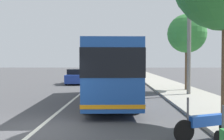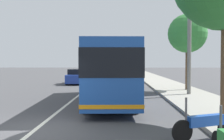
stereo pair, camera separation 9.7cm
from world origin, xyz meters
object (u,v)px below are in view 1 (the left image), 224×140
Objects in this scene: motorcycle_angled at (207,124)px; roadside_tree_mid_block at (187,34)px; car_far_distant at (115,69)px; utility_pole at (189,44)px; coach_bus at (110,70)px; car_side_street at (76,77)px; car_ahead_same_lane at (115,73)px.

roadside_tree_mid_block is (12.89, -2.79, 4.05)m from motorcycle_angled.
car_far_distant is 0.56× the size of utility_pole.
coach_bus is 2.26× the size of car_side_street.
car_far_distant is (20.96, 0.40, 0.01)m from car_ahead_same_lane.
coach_bus is at bearing 14.13° from car_side_street.
utility_pole reaches higher than roadside_tree_mid_block.
car_side_street is 0.78× the size of roadside_tree_mid_block.
motorcycle_angled is 13.80m from roadside_tree_mid_block.
motorcycle_angled is at bearing 167.72° from utility_pole.
car_far_distant is at bearing 7.66° from utility_pole.
car_side_street is at bearing 161.31° from car_ahead_same_lane.
coach_bus is 23.59m from car_ahead_same_lane.
coach_bus is at bearing -178.88° from car_far_distant.
utility_pole reaches higher than car_far_distant.
motorcycle_angled is 51.94m from car_far_distant.
coach_bus is at bearing -90.05° from motorcycle_angled.
utility_pole reaches higher than motorcycle_angled.
coach_bus reaches higher than car_side_street.
car_side_street reaches higher than car_ahead_same_lane.
roadside_tree_mid_block reaches higher than motorcycle_angled.
utility_pole is (-41.79, -5.62, 2.78)m from car_far_distant.
coach_bus is 5.04× the size of motorcycle_angled.
coach_bus is 8.52m from roadside_tree_mid_block.
roadside_tree_mid_block reaches higher than car_far_distant.
car_far_distant is at bearing 2.40° from car_ahead_same_lane.
roadside_tree_mid_block is at bearing -11.89° from utility_pole.
utility_pole is (-2.87, 0.60, -1.04)m from roadside_tree_mid_block.
utility_pole is (-20.84, -5.22, 2.79)m from car_ahead_same_lane.
car_side_street is 1.07× the size of car_ahead_same_lane.
roadside_tree_mid_block is (5.59, -5.86, 2.66)m from coach_bus.
car_side_street is at bearing 54.99° from roadside_tree_mid_block.
roadside_tree_mid_block is at bearing 51.41° from car_side_street.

